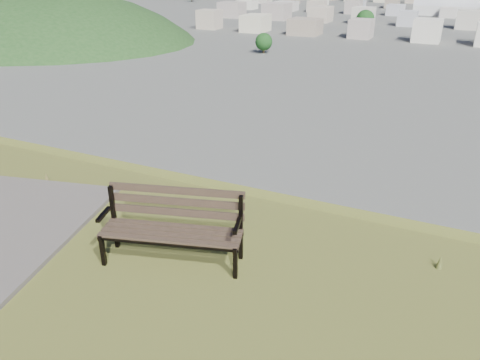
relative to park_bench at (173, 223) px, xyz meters
The scene contains 5 objects.
park_bench is the anchor object (origin of this frame).
arena 315.45m from the park_bench, 90.76° to the left, with size 50.00×22.36×20.85m.
green_wooded_hill 210.36m from the park_bench, 137.90° to the left, with size 153.15×122.52×76.58m.
city_blocks 393.05m from the park_bench, 89.90° to the left, with size 395.00×361.00×7.00m.
city_trees 318.70m from the park_bench, 94.64° to the left, with size 406.52×387.20×9.98m.
Camera 1 is at (2.20, -2.19, 28.45)m, focal length 35.00 mm.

